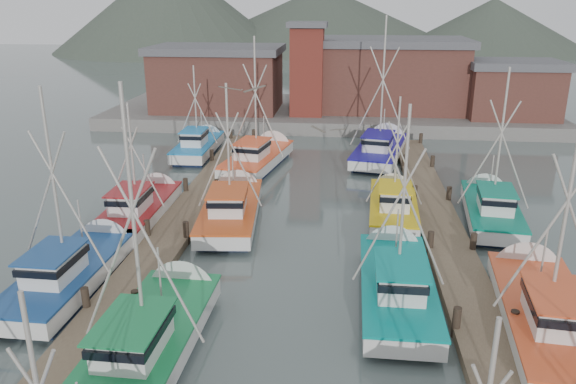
# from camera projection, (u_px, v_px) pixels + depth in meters

# --- Properties ---
(ground) EXTENTS (260.00, 260.00, 0.00)m
(ground) POSITION_uv_depth(u_px,v_px,m) (296.00, 300.00, 22.98)
(ground) COLOR #4A5957
(ground) RESTS_ON ground
(dock_left) EXTENTS (2.30, 46.00, 1.50)m
(dock_left) POSITION_uv_depth(u_px,v_px,m) (161.00, 247.00, 27.40)
(dock_left) COLOR #4C3E2F
(dock_left) RESTS_ON ground
(dock_right) EXTENTS (2.30, 46.00, 1.50)m
(dock_right) POSITION_uv_depth(u_px,v_px,m) (454.00, 260.00, 26.02)
(dock_right) COLOR #4C3E2F
(dock_right) RESTS_ON ground
(quay) EXTENTS (44.00, 16.00, 1.20)m
(quay) POSITION_uv_depth(u_px,v_px,m) (329.00, 113.00, 57.58)
(quay) COLOR slate
(quay) RESTS_ON ground
(shed_left) EXTENTS (12.72, 8.48, 6.20)m
(shed_left) POSITION_uv_depth(u_px,v_px,m) (218.00, 78.00, 55.56)
(shed_left) COLOR #552D26
(shed_left) RESTS_ON quay
(shed_center) EXTENTS (14.84, 9.54, 6.90)m
(shed_center) POSITION_uv_depth(u_px,v_px,m) (390.00, 74.00, 55.66)
(shed_center) COLOR #552D26
(shed_center) RESTS_ON quay
(shed_right) EXTENTS (8.48, 6.36, 5.20)m
(shed_right) POSITION_uv_depth(u_px,v_px,m) (512.00, 89.00, 52.03)
(shed_right) COLOR #552D26
(shed_right) RESTS_ON quay
(lookout_tower) EXTENTS (3.60, 3.60, 8.50)m
(lookout_tower) POSITION_uv_depth(u_px,v_px,m) (307.00, 69.00, 52.40)
(lookout_tower) COLOR maroon
(lookout_tower) RESTS_ON quay
(distant_hills) EXTENTS (175.00, 140.00, 42.00)m
(distant_hills) POSITION_uv_depth(u_px,v_px,m) (290.00, 49.00, 139.51)
(distant_hills) COLOR #3E473B
(distant_hills) RESTS_ON ground
(boat_4) EXTENTS (4.10, 9.43, 10.30)m
(boat_4) POSITION_uv_depth(u_px,v_px,m) (153.00, 335.00, 19.41)
(boat_4) COLOR #0F1A34
(boat_4) RESTS_ON ground
(boat_5) EXTENTS (3.61, 9.15, 8.93)m
(boat_5) POSITION_uv_depth(u_px,v_px,m) (396.00, 282.00, 23.07)
(boat_5) COLOR #0F1A34
(boat_5) RESTS_ON ground
(boat_6) EXTENTS (3.82, 8.86, 9.37)m
(boat_6) POSITION_uv_depth(u_px,v_px,m) (75.00, 270.00, 24.07)
(boat_6) COLOR #0F1A34
(boat_6) RESTS_ON ground
(boat_7) EXTENTS (3.93, 9.81, 9.45)m
(boat_7) POSITION_uv_depth(u_px,v_px,m) (543.00, 310.00, 20.98)
(boat_7) COLOR #0F1A34
(boat_7) RESTS_ON ground
(boat_8) EXTENTS (3.69, 9.50, 8.49)m
(boat_8) POSITION_uv_depth(u_px,v_px,m) (232.00, 208.00, 31.27)
(boat_8) COLOR #0F1A34
(boat_8) RESTS_ON ground
(boat_9) EXTENTS (3.05, 8.28, 7.55)m
(boat_9) POSITION_uv_depth(u_px,v_px,m) (393.00, 205.00, 31.62)
(boat_9) COLOR #0F1A34
(boat_9) RESTS_ON ground
(boat_10) EXTENTS (3.12, 8.69, 7.39)m
(boat_10) POSITION_uv_depth(u_px,v_px,m) (141.00, 208.00, 31.28)
(boat_10) COLOR #0F1A34
(boat_10) RESTS_ON ground
(boat_11) EXTENTS (3.68, 8.77, 9.18)m
(boat_11) POSITION_uv_depth(u_px,v_px,m) (490.00, 208.00, 31.23)
(boat_11) COLOR #0F1A34
(boat_11) RESTS_ON ground
(boat_12) EXTENTS (4.52, 9.85, 10.18)m
(boat_12) POSITION_uv_depth(u_px,v_px,m) (260.00, 157.00, 41.32)
(boat_12) COLOR #0F1A34
(boat_12) RESTS_ON ground
(boat_13) EXTENTS (4.95, 10.39, 11.54)m
(boat_13) POSITION_uv_depth(u_px,v_px,m) (381.00, 149.00, 43.54)
(boat_13) COLOR #0F1A34
(boat_13) RESTS_ON ground
(boat_14) EXTENTS (3.19, 8.36, 7.67)m
(boat_14) POSITION_uv_depth(u_px,v_px,m) (200.00, 145.00, 44.59)
(boat_14) COLOR #0F1A34
(boat_14) RESTS_ON ground
(gull_near) EXTENTS (1.50, 0.66, 0.24)m
(gull_near) POSITION_uv_depth(u_px,v_px,m) (242.00, 89.00, 17.94)
(gull_near) COLOR gray
(gull_near) RESTS_ON ground
(gull_far) EXTENTS (1.46, 0.64, 0.24)m
(gull_far) POSITION_uv_depth(u_px,v_px,m) (328.00, 130.00, 22.95)
(gull_far) COLOR gray
(gull_far) RESTS_ON ground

